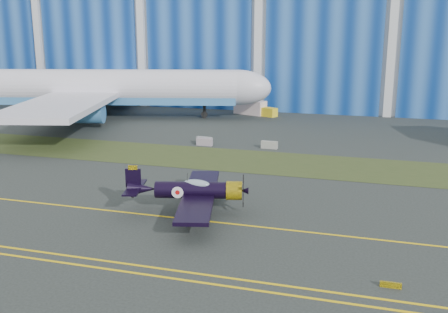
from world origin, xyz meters
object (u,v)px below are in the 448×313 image
(jetliner, at_px, (94,48))
(tug, at_px, (269,112))
(shipping_container, at_px, (250,107))
(warbird, at_px, (191,190))

(jetliner, distance_m, tug, 30.22)
(jetliner, distance_m, shipping_container, 27.40)
(warbird, xyz_separation_m, jetliner, (-30.60, 38.64, 9.21))
(shipping_container, height_order, tug, shipping_container)
(warbird, bearing_deg, jetliner, 114.24)
(jetliner, xyz_separation_m, shipping_container, (23.31, 10.39, -9.95))
(warbird, distance_m, jetliner, 50.14)
(warbird, distance_m, tug, 47.77)
(jetliner, bearing_deg, warbird, -66.26)
(warbird, bearing_deg, shipping_container, 84.32)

